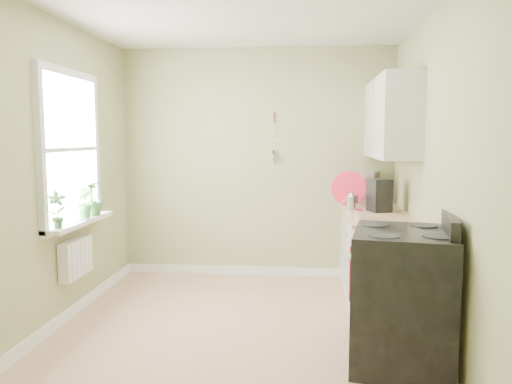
# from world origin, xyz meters

# --- Properties ---
(floor) EXTENTS (3.20, 3.60, 0.02)m
(floor) POSITION_xyz_m (0.00, 0.00, -0.01)
(floor) COLOR tan
(floor) RESTS_ON ground
(ceiling) EXTENTS (3.20, 3.60, 0.02)m
(ceiling) POSITION_xyz_m (0.00, 0.00, 2.71)
(ceiling) COLOR white
(ceiling) RESTS_ON wall_back
(wall_back) EXTENTS (3.20, 0.02, 2.70)m
(wall_back) POSITION_xyz_m (0.00, 1.81, 1.35)
(wall_back) COLOR tan
(wall_back) RESTS_ON floor
(wall_left) EXTENTS (0.02, 3.60, 2.70)m
(wall_left) POSITION_xyz_m (-1.61, 0.00, 1.35)
(wall_left) COLOR tan
(wall_left) RESTS_ON floor
(wall_right) EXTENTS (0.02, 3.60, 2.70)m
(wall_right) POSITION_xyz_m (1.61, 0.00, 1.35)
(wall_right) COLOR tan
(wall_right) RESTS_ON floor
(base_cabinets) EXTENTS (0.60, 1.60, 0.87)m
(base_cabinets) POSITION_xyz_m (1.30, 1.00, 0.43)
(base_cabinets) COLOR white
(base_cabinets) RESTS_ON floor
(countertop) EXTENTS (0.64, 1.60, 0.04)m
(countertop) POSITION_xyz_m (1.29, 1.00, 0.89)
(countertop) COLOR tan
(countertop) RESTS_ON base_cabinets
(upper_cabinets) EXTENTS (0.35, 1.40, 0.80)m
(upper_cabinets) POSITION_xyz_m (1.43, 1.10, 1.85)
(upper_cabinets) COLOR white
(upper_cabinets) RESTS_ON wall_right
(window) EXTENTS (0.06, 1.14, 1.44)m
(window) POSITION_xyz_m (-1.58, 0.30, 1.55)
(window) COLOR white
(window) RESTS_ON wall_left
(window_sill) EXTENTS (0.18, 1.14, 0.04)m
(window_sill) POSITION_xyz_m (-1.51, 0.30, 0.88)
(window_sill) COLOR white
(window_sill) RESTS_ON wall_left
(radiator) EXTENTS (0.12, 0.50, 0.35)m
(radiator) POSITION_xyz_m (-1.54, 0.25, 0.55)
(radiator) COLOR white
(radiator) RESTS_ON wall_left
(wall_utensils) EXTENTS (0.02, 0.14, 0.58)m
(wall_utensils) POSITION_xyz_m (0.20, 1.78, 1.56)
(wall_utensils) COLOR tan
(wall_utensils) RESTS_ON wall_back
(stove) EXTENTS (0.84, 0.92, 1.12)m
(stove) POSITION_xyz_m (1.28, -0.47, 0.50)
(stove) COLOR black
(stove) RESTS_ON floor
(stand_mixer) EXTENTS (0.30, 0.37, 0.40)m
(stand_mixer) POSITION_xyz_m (1.34, 1.74, 1.08)
(stand_mixer) COLOR #B2B2B7
(stand_mixer) RESTS_ON countertop
(kettle) EXTENTS (0.17, 0.10, 0.18)m
(kettle) POSITION_xyz_m (1.05, 1.12, 1.00)
(kettle) COLOR silver
(kettle) RESTS_ON countertop
(coffee_maker) EXTENTS (0.25, 0.26, 0.33)m
(coffee_maker) POSITION_xyz_m (1.32, 1.01, 1.07)
(coffee_maker) COLOR black
(coffee_maker) RESTS_ON countertop
(red_tray) EXTENTS (0.39, 0.18, 0.38)m
(red_tray) POSITION_xyz_m (1.05, 1.42, 1.10)
(red_tray) COLOR red
(red_tray) RESTS_ON countertop
(jar) EXTENTS (0.08, 0.08, 0.08)m
(jar) POSITION_xyz_m (1.06, 0.57, 0.95)
(jar) COLOR #BEB693
(jar) RESTS_ON countertop
(plant_a) EXTENTS (0.21, 0.20, 0.32)m
(plant_a) POSITION_xyz_m (-1.50, -0.15, 1.06)
(plant_a) COLOR #356632
(plant_a) RESTS_ON window_sill
(plant_b) EXTENTS (0.21, 0.21, 0.30)m
(plant_b) POSITION_xyz_m (-1.50, 0.37, 1.05)
(plant_b) COLOR #356632
(plant_b) RESTS_ON window_sill
(plant_c) EXTENTS (0.24, 0.24, 0.33)m
(plant_c) POSITION_xyz_m (-1.50, 0.57, 1.07)
(plant_c) COLOR #356632
(plant_c) RESTS_ON window_sill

